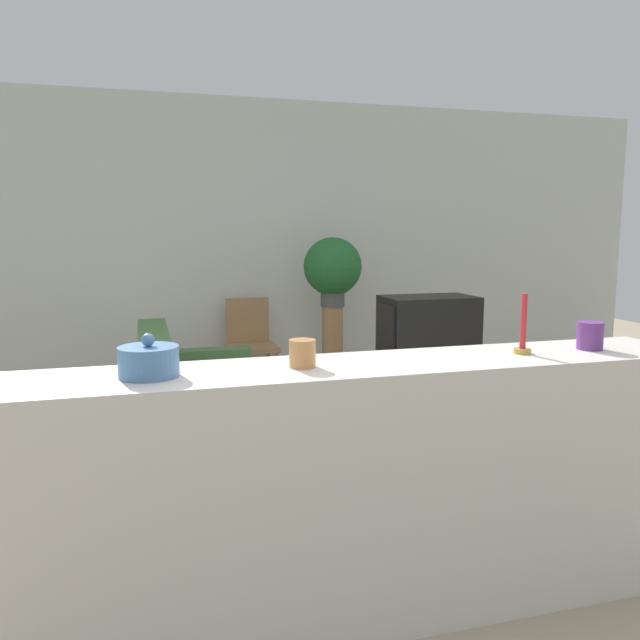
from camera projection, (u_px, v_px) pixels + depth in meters
name	position (u px, v px, depth m)	size (l,w,h in m)	color
ground_plane	(322.00, 566.00, 2.78)	(14.00, 14.00, 0.00)	tan
wall_back	(220.00, 245.00, 5.85)	(9.00, 0.06, 2.70)	silver
couch	(202.00, 422.00, 3.95)	(0.84, 2.02, 0.82)	#476B3D
tv_stand	(427.00, 391.00, 4.74)	(0.80, 0.50, 0.55)	#9E754C
television	(427.00, 326.00, 4.67)	(0.70, 0.42, 0.45)	black
wooden_chair	(250.00, 341.00, 5.68)	(0.44, 0.44, 0.87)	#9E754C
plant_stand	(332.00, 351.00, 5.63)	(0.19, 0.19, 0.81)	#9E754C
potted_plant	(333.00, 268.00, 5.52)	(0.52, 0.52, 0.61)	#4C4C51
foreground_counter	(348.00, 492.00, 2.37)	(2.87, 0.44, 1.00)	silver
decorative_bowl	(149.00, 361.00, 2.10)	(0.20, 0.20, 0.15)	#4C7AAD
candle_jar	(302.00, 353.00, 2.24)	(0.10, 0.10, 0.10)	#C6844C
candlestick	(523.00, 334.00, 2.49)	(0.07, 0.07, 0.24)	#B7933D
coffee_tin	(590.00, 336.00, 2.58)	(0.10, 0.10, 0.11)	#66337F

